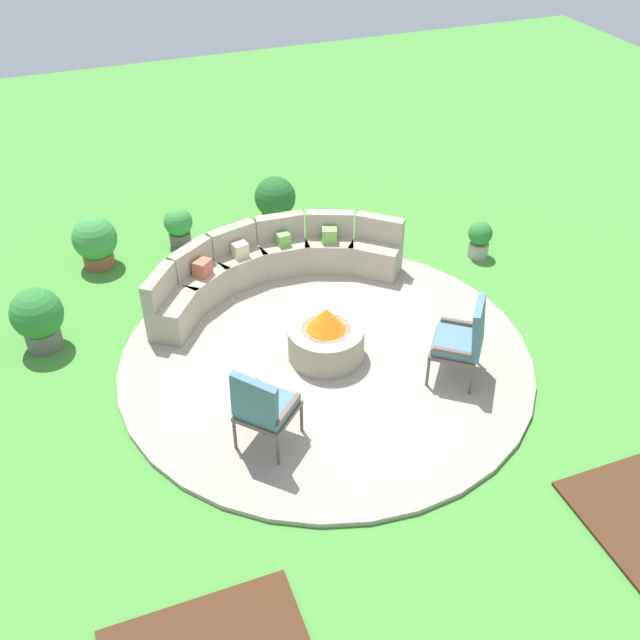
{
  "coord_description": "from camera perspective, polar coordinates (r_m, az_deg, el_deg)",
  "views": [
    {
      "loc": [
        -2.45,
        -6.3,
        5.7
      ],
      "look_at": [
        0.0,
        0.2,
        0.45
      ],
      "focal_mm": 41.04,
      "sensor_mm": 36.0,
      "label": 1
    }
  ],
  "objects": [
    {
      "name": "ground_plane",
      "position": [
        8.84,
        0.46,
        -3.06
      ],
      "size": [
        24.0,
        24.0,
        0.0
      ],
      "primitive_type": "plane",
      "color": "#478C38"
    },
    {
      "name": "patio_circle",
      "position": [
        8.82,
        0.46,
        -2.91
      ],
      "size": [
        4.94,
        4.94,
        0.06
      ],
      "primitive_type": "cylinder",
      "color": "#9E9384",
      "rests_on": "ground_plane"
    },
    {
      "name": "fire_pit",
      "position": [
        8.64,
        0.47,
        -1.42
      ],
      "size": [
        0.91,
        0.91,
        0.69
      ],
      "color": "#9E937F",
      "rests_on": "patio_circle"
    },
    {
      "name": "curved_stone_bench",
      "position": [
        9.85,
        -4.04,
        4.26
      ],
      "size": [
        3.65,
        1.45,
        0.8
      ],
      "color": "#9E937F",
      "rests_on": "patio_circle"
    },
    {
      "name": "lounge_chair_front_left",
      "position": [
        7.38,
        -4.48,
        -6.72
      ],
      "size": [
        0.77,
        0.8,
        1.06
      ],
      "rotation": [
        0.0,
        0.0,
        5.47
      ],
      "color": "brown",
      "rests_on": "patio_circle"
    },
    {
      "name": "lounge_chair_front_right",
      "position": [
        8.35,
        11.17,
        -1.37
      ],
      "size": [
        0.79,
        0.82,
        1.04
      ],
      "rotation": [
        0.0,
        0.0,
        7.2
      ],
      "color": "brown",
      "rests_on": "patio_circle"
    },
    {
      "name": "potted_plant_0",
      "position": [
        9.4,
        -21.15,
        0.19
      ],
      "size": [
        0.63,
        0.63,
        0.82
      ],
      "color": "#605B56",
      "rests_on": "ground_plane"
    },
    {
      "name": "potted_plant_1",
      "position": [
        10.84,
        12.34,
        6.24
      ],
      "size": [
        0.35,
        0.35,
        0.55
      ],
      "color": "#A89E8E",
      "rests_on": "ground_plane"
    },
    {
      "name": "potted_plant_2",
      "position": [
        11.35,
        -3.51,
        9.3
      ],
      "size": [
        0.63,
        0.63,
        0.79
      ],
      "color": "#A89E8E",
      "rests_on": "ground_plane"
    },
    {
      "name": "potted_plant_3",
      "position": [
        11.07,
        -10.97,
        7.26
      ],
      "size": [
        0.42,
        0.42,
        0.59
      ],
      "color": "#605B56",
      "rests_on": "ground_plane"
    },
    {
      "name": "potted_plant_4",
      "position": [
        10.8,
        -17.13,
        5.9
      ],
      "size": [
        0.62,
        0.62,
        0.76
      ],
      "color": "brown",
      "rests_on": "ground_plane"
    }
  ]
}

